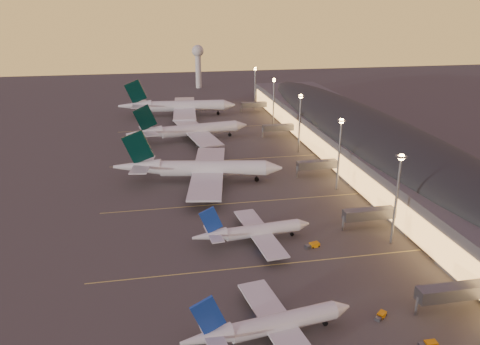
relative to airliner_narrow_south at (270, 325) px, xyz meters
name	(u,v)px	position (x,y,z in m)	size (l,w,h in m)	color
ground	(264,255)	(6.57, 31.83, -3.31)	(700.00, 700.00, 0.00)	#3E3C39
airliner_narrow_south	(270,325)	(0.00, 0.00, 0.00)	(35.79, 32.28, 12.79)	silver
airliner_narrow_north	(253,231)	(5.17, 39.81, -0.17)	(34.02, 30.55, 12.14)	silver
airliner_wide_near	(199,169)	(-4.71, 88.82, 1.82)	(62.01, 57.21, 19.89)	silver
airliner_wide_mid	(189,130)	(-3.30, 145.02, 1.59)	(59.28, 54.70, 19.02)	silver
airliner_wide_far	(178,106)	(-5.37, 198.35, 2.28)	(67.84, 61.95, 21.70)	silver
terminal_building	(367,138)	(68.41, 104.30, 5.48)	(56.35, 255.00, 17.46)	#49494E
light_masts	(316,125)	(42.57, 96.83, 14.25)	(2.20, 217.20, 25.90)	gray
radar_tower	(198,59)	(16.57, 291.83, 18.57)	(9.00, 9.00, 32.50)	silver
lane_markings	(237,197)	(6.57, 71.83, -3.30)	(90.00, 180.36, 0.00)	#D8C659
baggage_tug_a	(429,344)	(29.68, -7.80, -2.82)	(3.60, 1.66, 1.06)	orange
baggage_tug_b	(381,316)	(24.72, 2.16, -2.86)	(3.35, 3.07, 0.98)	orange
baggage_tug_c	(313,245)	(20.59, 33.77, -2.77)	(4.21, 2.50, 1.18)	orange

